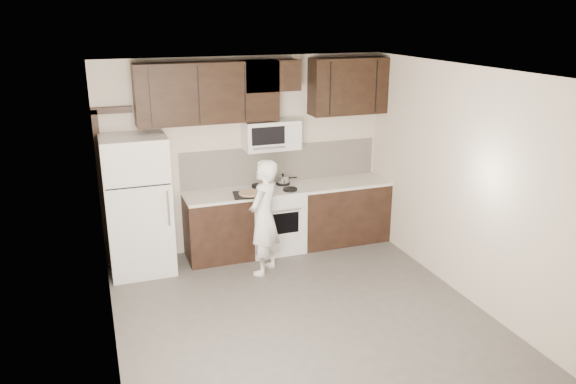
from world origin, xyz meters
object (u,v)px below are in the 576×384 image
microwave (271,135)px  stove (274,219)px  person (264,218)px  refrigerator (138,205)px

microwave → stove: bearing=-89.9°
stove → microwave: 1.20m
stove → person: 0.81m
refrigerator → stove: bearing=1.5°
refrigerator → person: refrigerator is taller
stove → refrigerator: size_ratio=0.52×
stove → refrigerator: 1.90m
stove → refrigerator: bearing=-178.5°
refrigerator → person: 1.62m
stove → person: size_ratio=0.62×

